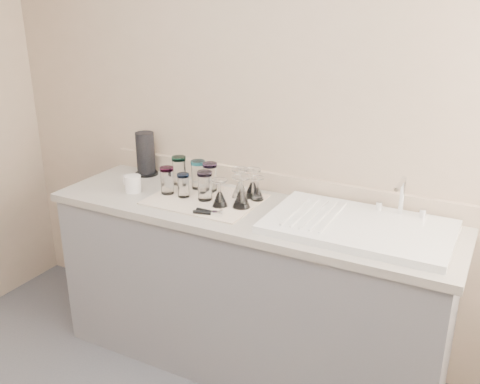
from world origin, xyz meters
The scene contains 18 objects.
room_envelope centered at (0.00, 0.00, 1.56)m, with size 3.54×3.50×2.52m.
counter_unit centered at (0.00, 1.20, 0.45)m, with size 2.06×0.62×0.90m.
sink_unit centered at (0.55, 1.20, 0.92)m, with size 0.82×0.50×0.22m.
dish_towel centered at (-0.25, 1.20, 0.90)m, with size 0.55×0.42×0.01m, color white.
tumbler_teal centered at (-0.50, 1.33, 0.99)m, with size 0.08×0.08×0.16m.
tumbler_cyan centered at (-0.37, 1.32, 0.99)m, with size 0.08×0.08×0.15m.
tumbler_purple centered at (-0.29, 1.31, 0.99)m, with size 0.08×0.08×0.15m.
tumbler_magenta centered at (-0.47, 1.17, 0.98)m, with size 0.07×0.07×0.14m.
tumbler_blue centered at (-0.37, 1.17, 0.97)m, with size 0.06×0.06×0.13m.
tumbler_lavender centered at (-0.25, 1.19, 0.98)m, with size 0.08×0.08×0.15m.
goblet_back_left centered at (-0.11, 1.30, 0.96)m, with size 0.09×0.09×0.15m.
goblet_back_right centered at (-0.01, 1.31, 0.95)m, with size 0.07×0.07×0.12m.
goblet_front_left centered at (-0.14, 1.15, 0.95)m, with size 0.08×0.08×0.14m.
goblet_front_right centered at (-0.04, 1.18, 0.96)m, with size 0.09×0.09×0.16m.
goblet_extra centered at (-0.05, 1.33, 0.96)m, with size 0.08×0.08×0.15m.
can_opener centered at (-0.13, 1.03, 0.92)m, with size 0.15×0.06×0.02m.
white_mug centered at (-0.66, 1.13, 0.94)m, with size 0.13×0.10×0.09m.
paper_towel_roll centered at (-0.77, 1.39, 1.02)m, with size 0.13×0.13×0.25m.
Camera 1 is at (1.09, -0.99, 1.91)m, focal length 40.00 mm.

